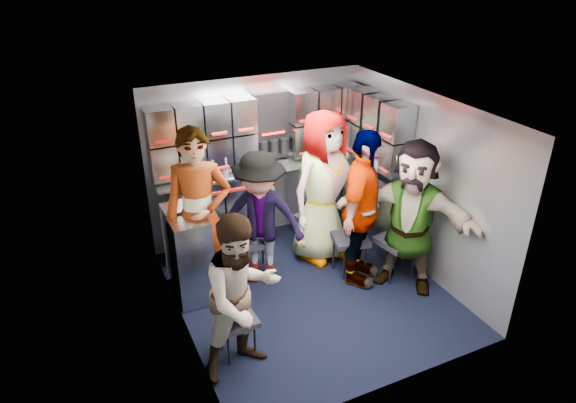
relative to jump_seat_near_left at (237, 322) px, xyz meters
name	(u,v)px	position (x,y,z in m)	size (l,w,h in m)	color
floor	(310,292)	(1.05, 0.56, -0.37)	(3.00, 3.00, 0.00)	black
wall_back	(257,159)	(1.05, 2.06, 0.68)	(2.80, 0.04, 2.10)	gray
wall_left	(177,238)	(-0.35, 0.56, 0.68)	(0.04, 3.00, 2.10)	gray
wall_right	(421,184)	(2.45, 0.56, 0.68)	(0.04, 3.00, 2.10)	gray
ceiling	(314,109)	(1.05, 0.56, 1.73)	(2.80, 3.00, 0.02)	silver
cart_bank_back	(264,205)	(1.05, 1.85, 0.13)	(2.68, 0.38, 0.99)	#989EA7
cart_bank_left	(188,254)	(-0.14, 1.12, 0.13)	(0.38, 0.76, 0.99)	#989EA7
counter	(263,167)	(1.05, 1.85, 0.65)	(2.68, 0.42, 0.03)	silver
locker_bank_back	(261,129)	(1.05, 1.91, 1.12)	(2.68, 0.28, 0.82)	#989EA7
locker_bank_right	(378,131)	(2.30, 1.26, 1.12)	(0.28, 1.00, 0.82)	#989EA7
right_cabinet	(377,208)	(2.30, 1.16, 0.13)	(0.28, 1.20, 1.00)	#989EA7
coffee_niche	(272,127)	(1.23, 1.97, 1.10)	(0.46, 0.16, 0.84)	black
red_latch_strip	(270,183)	(1.05, 1.65, 0.51)	(2.60, 0.02, 0.03)	#A1120D
jump_seat_near_left	(237,322)	(0.00, 0.00, 0.00)	(0.36, 0.35, 0.41)	black
jump_seat_mid_left	(255,242)	(0.66, 1.19, 0.04)	(0.44, 0.42, 0.46)	black
jump_seat_center	(315,219)	(1.53, 1.36, 0.05)	(0.49, 0.48, 0.47)	black
jump_seat_mid_right	(350,241)	(1.66, 0.73, 0.04)	(0.47, 0.46, 0.46)	black
jump_seat_near_right	(397,243)	(2.10, 0.44, 0.07)	(0.48, 0.46, 0.49)	black
attendant_standing	(199,216)	(0.00, 1.06, 0.59)	(0.70, 0.46, 1.91)	black
attendant_arc_a	(242,297)	(0.00, -0.18, 0.41)	(0.76, 0.59, 1.56)	black
attendant_arc_b	(260,220)	(0.66, 1.01, 0.42)	(1.02, 0.59, 1.58)	black
attendant_arc_c	(323,187)	(1.53, 1.18, 0.56)	(0.91, 0.59, 1.86)	black
attendant_arc_d	(362,210)	(1.66, 0.55, 0.54)	(1.06, 0.44, 1.81)	black
attendant_arc_e	(411,216)	(2.10, 0.26, 0.50)	(1.60, 0.51, 1.73)	black
bottle_left	(225,166)	(0.55, 1.80, 0.78)	(0.06, 0.06, 0.23)	white
bottle_mid	(212,168)	(0.39, 1.80, 0.78)	(0.07, 0.07, 0.22)	white
bottle_right	(342,145)	(2.14, 1.80, 0.78)	(0.07, 0.07, 0.24)	white
cup_left	(200,175)	(0.23, 1.79, 0.72)	(0.07, 0.07, 0.10)	#CDB391
cup_right	(348,149)	(2.23, 1.79, 0.71)	(0.07, 0.07, 0.10)	#CDB391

